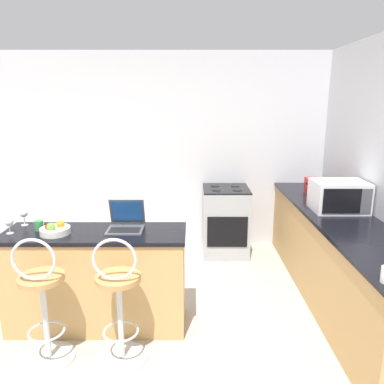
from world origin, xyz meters
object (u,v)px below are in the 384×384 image
(bar_stool_near, at_px, (41,303))
(toaster, at_px, (312,186))
(microwave, at_px, (337,196))
(fruit_bowl, at_px, (53,230))
(bar_stool_far, at_px, (117,303))
(wine_glass_short, at_px, (22,214))
(stove_range, at_px, (224,221))
(wine_glass_tall, at_px, (7,222))
(laptop, at_px, (124,222))
(mug_green, at_px, (37,226))

(bar_stool_near, relative_size, toaster, 3.88)
(microwave, height_order, fruit_bowl, microwave)
(microwave, relative_size, fruit_bowl, 2.10)
(bar_stool_far, relative_size, wine_glass_short, 6.85)
(toaster, bearing_deg, bar_stool_near, -145.05)
(bar_stool_near, height_order, bar_stool_far, same)
(stove_range, distance_m, wine_glass_tall, 2.65)
(bar_stool_far, distance_m, fruit_bowl, 0.86)
(bar_stool_far, bearing_deg, microwave, 28.90)
(bar_stool_near, height_order, stove_range, bar_stool_near)
(bar_stool_far, bearing_deg, stove_range, 65.20)
(bar_stool_far, xyz_separation_m, microwave, (2.04, 1.12, 0.54))
(laptop, height_order, stove_range, laptop)
(wine_glass_short, bearing_deg, stove_range, 37.13)
(bar_stool_far, relative_size, laptop, 3.38)
(bar_stool_far, height_order, laptop, laptop)
(wine_glass_short, bearing_deg, mug_green, -35.82)
(wine_glass_tall, bearing_deg, toaster, 24.35)
(fruit_bowl, bearing_deg, toaster, 27.66)
(wine_glass_tall, bearing_deg, stove_range, 40.51)
(laptop, bearing_deg, bar_stool_far, -87.24)
(wine_glass_tall, bearing_deg, bar_stool_far, -24.50)
(wine_glass_tall, distance_m, fruit_bowl, 0.39)
(wine_glass_tall, height_order, fruit_bowl, wine_glass_tall)
(bar_stool_far, xyz_separation_m, stove_range, (0.99, 2.14, -0.05))
(laptop, xyz_separation_m, wine_glass_short, (-0.93, 0.08, 0.05))
(toaster, bearing_deg, wine_glass_tall, -155.65)
(toaster, height_order, stove_range, toaster)
(wine_glass_tall, bearing_deg, bar_stool_near, -47.51)
(microwave, xyz_separation_m, wine_glass_short, (-2.99, -0.46, -0.04))
(bar_stool_near, distance_m, toaster, 3.19)
(laptop, distance_m, fruit_bowl, 0.59)
(stove_range, xyz_separation_m, mug_green, (-1.76, -1.61, 0.49))
(stove_range, height_order, mug_green, mug_green)
(stove_range, bearing_deg, fruit_bowl, -133.08)
(mug_green, bearing_deg, wine_glass_tall, -160.09)
(wine_glass_tall, xyz_separation_m, wine_glass_short, (0.03, 0.21, 0.01))
(bar_stool_near, height_order, wine_glass_tall, bar_stool_near)
(laptop, distance_m, microwave, 2.14)
(laptop, distance_m, toaster, 2.38)
(toaster, height_order, fruit_bowl, toaster)
(bar_stool_near, distance_m, bar_stool_far, 0.58)
(bar_stool_far, distance_m, stove_range, 2.35)
(toaster, bearing_deg, bar_stool_far, -138.05)
(wine_glass_short, bearing_deg, microwave, 8.73)
(fruit_bowl, bearing_deg, microwave, 14.60)
(bar_stool_far, height_order, mug_green, bar_stool_far)
(laptop, relative_size, mug_green, 3.39)
(bar_stool_near, relative_size, laptop, 3.38)
(bar_stool_far, bearing_deg, wine_glass_short, 145.23)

